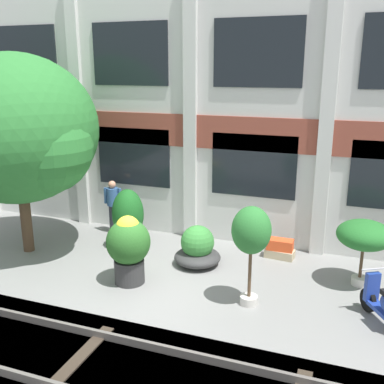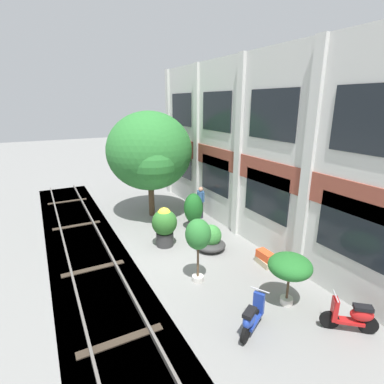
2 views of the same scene
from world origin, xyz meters
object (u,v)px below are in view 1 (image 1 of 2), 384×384
broadleaf_tree (17,133)px  potted_plant_ribbed_drum (128,246)px  potted_plant_square_trough (280,249)px  scooter_near_curb (384,304)px  potted_plant_fluted_column (128,215)px  potted_plant_wide_bowl (197,249)px  potted_plant_tall_urn (251,233)px  resident_by_doorway (113,205)px  potted_plant_terracotta_small (364,236)px

broadleaf_tree → potted_plant_ribbed_drum: 4.20m
potted_plant_square_trough → scooter_near_curb: bearing=-46.2°
potted_plant_fluted_column → potted_plant_wide_bowl: bearing=-9.5°
potted_plant_wide_bowl → broadleaf_tree: bearing=-170.9°
potted_plant_tall_urn → resident_by_doorway: bearing=150.0°
broadleaf_tree → potted_plant_wide_bowl: (4.60, 0.73, -2.78)m
broadleaf_tree → potted_plant_tall_urn: 6.51m
scooter_near_curb → resident_by_doorway: bearing=40.3°
potted_plant_square_trough → potted_plant_tall_urn: (-0.21, -2.61, 1.35)m
potted_plant_terracotta_small → potted_plant_ribbed_drum: potted_plant_ribbed_drum is taller
potted_plant_square_trough → resident_by_doorway: 5.03m
potted_plant_square_trough → potted_plant_ribbed_drum: 4.04m
potted_plant_ribbed_drum → scooter_near_curb: size_ratio=1.30×
broadleaf_tree → potted_plant_wide_bowl: 5.42m
potted_plant_terracotta_small → scooter_near_curb: potted_plant_terracotta_small is taller
potted_plant_ribbed_drum → potted_plant_fluted_column: size_ratio=0.97×
potted_plant_square_trough → resident_by_doorway: size_ratio=0.49×
potted_plant_wide_bowl → potted_plant_square_trough: bearing=31.0°
potted_plant_wide_bowl → potted_plant_tall_urn: bearing=-41.6°
broadleaf_tree → scooter_near_curb: size_ratio=4.18×
potted_plant_tall_urn → potted_plant_wide_bowl: 2.52m
potted_plant_ribbed_drum → potted_plant_fluted_column: (-0.97, 1.81, 0.05)m
potted_plant_square_trough → resident_by_doorway: (-4.99, 0.16, 0.62)m
potted_plant_wide_bowl → potted_plant_ribbed_drum: bearing=-128.3°
potted_plant_ribbed_drum → resident_by_doorway: potted_plant_ribbed_drum is taller
potted_plant_terracotta_small → potted_plant_fluted_column: potted_plant_fluted_column is taller
broadleaf_tree → potted_plant_tall_urn: broadleaf_tree is taller
potted_plant_tall_urn → potted_plant_fluted_column: 4.26m
potted_plant_square_trough → potted_plant_fluted_column: size_ratio=0.46×
scooter_near_curb → potted_plant_fluted_column: bearing=44.9°
potted_plant_ribbed_drum → potted_plant_tall_urn: size_ratio=0.75×
potted_plant_square_trough → broadleaf_tree: bearing=-164.0°
potted_plant_tall_urn → resident_by_doorway: size_ratio=1.35×
resident_by_doorway → potted_plant_fluted_column: bearing=36.1°
potted_plant_terracotta_small → potted_plant_fluted_column: 5.97m
potted_plant_square_trough → resident_by_doorway: resident_by_doorway is taller
broadleaf_tree → potted_plant_square_trough: broadleaf_tree is taller
broadleaf_tree → scooter_near_curb: broadleaf_tree is taller
potted_plant_terracotta_small → resident_by_doorway: bearing=171.4°
potted_plant_terracotta_small → potted_plant_tall_urn: bearing=-141.8°
potted_plant_ribbed_drum → potted_plant_fluted_column: potted_plant_fluted_column is taller
resident_by_doorway → potted_plant_tall_urn: bearing=49.1°
potted_plant_ribbed_drum → potted_plant_tall_urn: 2.90m
potted_plant_tall_urn → resident_by_doorway: 5.57m
potted_plant_fluted_column → potted_plant_square_trough: bearing=10.9°
potted_plant_ribbed_drum → scooter_near_curb: 5.44m
potted_plant_ribbed_drum → potted_plant_fluted_column: 2.06m
resident_by_doorway → scooter_near_curb: bearing=59.4°
broadleaf_tree → potted_plant_ribbed_drum: (3.45, -0.72, -2.29)m
potted_plant_terracotta_small → potted_plant_tall_urn: potted_plant_tall_urn is taller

